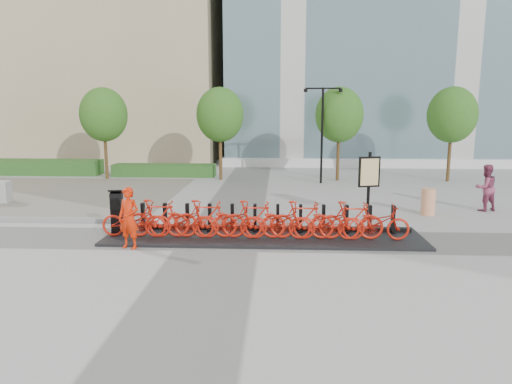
{
  "coord_description": "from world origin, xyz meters",
  "views": [
    {
      "loc": [
        1.73,
        -13.21,
        3.86
      ],
      "look_at": [
        1.0,
        1.5,
        1.2
      ],
      "focal_mm": 32.0,
      "sensor_mm": 36.0,
      "label": 1
    }
  ],
  "objects_px": {
    "kiosk": "(117,212)",
    "bike_0": "(134,220)",
    "worker_red": "(129,218)",
    "pedestrian": "(486,188)",
    "map_sign": "(369,175)",
    "construction_barrel": "(428,202)"
  },
  "relations": [
    {
      "from": "pedestrian",
      "to": "construction_barrel",
      "type": "xyz_separation_m",
      "value": [
        -2.41,
        -0.82,
        -0.41
      ]
    },
    {
      "from": "worker_red",
      "to": "pedestrian",
      "type": "xyz_separation_m",
      "value": [
        12.15,
        5.48,
        0.03
      ]
    },
    {
      "from": "bike_0",
      "to": "worker_red",
      "type": "height_order",
      "value": "worker_red"
    },
    {
      "from": "construction_barrel",
      "to": "bike_0",
      "type": "bearing_deg",
      "value": -159.34
    },
    {
      "from": "pedestrian",
      "to": "bike_0",
      "type": "bearing_deg",
      "value": 3.42
    },
    {
      "from": "worker_red",
      "to": "map_sign",
      "type": "relative_size",
      "value": 0.73
    },
    {
      "from": "worker_red",
      "to": "construction_barrel",
      "type": "bearing_deg",
      "value": 42.63
    },
    {
      "from": "worker_red",
      "to": "map_sign",
      "type": "distance_m",
      "value": 8.46
    },
    {
      "from": "bike_0",
      "to": "construction_barrel",
      "type": "bearing_deg",
      "value": -69.34
    },
    {
      "from": "pedestrian",
      "to": "construction_barrel",
      "type": "bearing_deg",
      "value": 1.89
    },
    {
      "from": "pedestrian",
      "to": "worker_red",
      "type": "bearing_deg",
      "value": 7.38
    },
    {
      "from": "bike_0",
      "to": "pedestrian",
      "type": "bearing_deg",
      "value": -69.71
    },
    {
      "from": "kiosk",
      "to": "bike_0",
      "type": "bearing_deg",
      "value": -39.3
    },
    {
      "from": "kiosk",
      "to": "construction_barrel",
      "type": "relative_size",
      "value": 1.39
    },
    {
      "from": "pedestrian",
      "to": "map_sign",
      "type": "xyz_separation_m",
      "value": [
        -4.74,
        -1.46,
        0.68
      ]
    },
    {
      "from": "bike_0",
      "to": "worker_red",
      "type": "relative_size",
      "value": 1.12
    },
    {
      "from": "kiosk",
      "to": "worker_red",
      "type": "height_order",
      "value": "worker_red"
    },
    {
      "from": "pedestrian",
      "to": "map_sign",
      "type": "relative_size",
      "value": 0.76
    },
    {
      "from": "bike_0",
      "to": "map_sign",
      "type": "xyz_separation_m",
      "value": [
        7.56,
        3.09,
        0.99
      ]
    },
    {
      "from": "kiosk",
      "to": "map_sign",
      "type": "relative_size",
      "value": 0.57
    },
    {
      "from": "map_sign",
      "to": "bike_0",
      "type": "bearing_deg",
      "value": -172.92
    },
    {
      "from": "construction_barrel",
      "to": "map_sign",
      "type": "relative_size",
      "value": 0.41
    }
  ]
}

